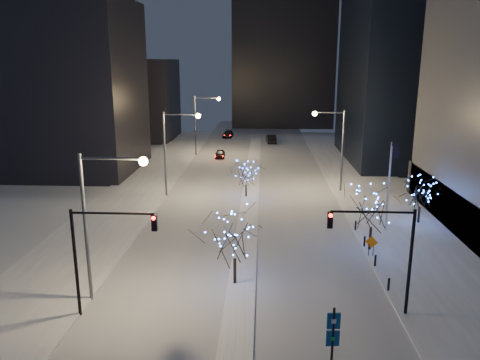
# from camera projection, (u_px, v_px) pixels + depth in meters

# --- Properties ---
(ground) EXTENTS (160.00, 160.00, 0.00)m
(ground) POSITION_uv_depth(u_px,v_px,m) (238.00, 319.00, 29.04)
(ground) COLOR silver
(ground) RESTS_ON ground
(road) EXTENTS (20.00, 130.00, 0.02)m
(road) POSITION_uv_depth(u_px,v_px,m) (252.00, 180.00, 62.92)
(road) COLOR silver
(road) RESTS_ON ground
(median) EXTENTS (2.00, 80.00, 0.15)m
(median) POSITION_uv_depth(u_px,v_px,m) (251.00, 190.00, 58.07)
(median) COLOR white
(median) RESTS_ON ground
(east_sidewalk) EXTENTS (10.00, 90.00, 0.15)m
(east_sidewalk) POSITION_uv_depth(u_px,v_px,m) (395.00, 218.00, 47.67)
(east_sidewalk) COLOR white
(east_sidewalk) RESTS_ON ground
(west_sidewalk) EXTENTS (8.00, 90.00, 0.15)m
(west_sidewalk) POSITION_uv_depth(u_px,v_px,m) (115.00, 213.00, 49.05)
(west_sidewalk) COLOR white
(west_sidewalk) RESTS_ON ground
(filler_west_near) EXTENTS (22.00, 18.00, 24.00)m
(filler_west_near) POSITION_uv_depth(u_px,v_px,m) (56.00, 87.00, 66.15)
(filler_west_near) COLOR black
(filler_west_near) RESTS_ON ground
(filler_west_far) EXTENTS (18.00, 16.00, 16.00)m
(filler_west_far) POSITION_uv_depth(u_px,v_px,m) (130.00, 99.00, 96.08)
(filler_west_far) COLOR black
(filler_west_far) RESTS_ON ground
(horizon_block) EXTENTS (24.00, 14.00, 42.00)m
(horizon_block) POSITION_uv_depth(u_px,v_px,m) (283.00, 38.00, 112.66)
(horizon_block) COLOR black
(horizon_block) RESTS_ON ground
(street_lamp_w_near) EXTENTS (4.40, 0.56, 10.00)m
(street_lamp_w_near) POSITION_uv_depth(u_px,v_px,m) (100.00, 208.00, 29.81)
(street_lamp_w_near) COLOR #595E66
(street_lamp_w_near) RESTS_ON ground
(street_lamp_w_mid) EXTENTS (4.40, 0.56, 10.00)m
(street_lamp_w_mid) POSITION_uv_depth(u_px,v_px,m) (173.00, 142.00, 54.01)
(street_lamp_w_mid) COLOR #595E66
(street_lamp_w_mid) RESTS_ON ground
(street_lamp_w_far) EXTENTS (4.40, 0.56, 10.00)m
(street_lamp_w_far) POSITION_uv_depth(u_px,v_px,m) (201.00, 117.00, 78.21)
(street_lamp_w_far) COLOR #595E66
(street_lamp_w_far) RESTS_ON ground
(street_lamp_east) EXTENTS (3.90, 0.56, 10.00)m
(street_lamp_east) POSITION_uv_depth(u_px,v_px,m) (335.00, 140.00, 56.02)
(street_lamp_east) COLOR #595E66
(street_lamp_east) RESTS_ON ground
(traffic_signal_west) EXTENTS (5.26, 0.43, 7.00)m
(traffic_signal_west) POSITION_uv_depth(u_px,v_px,m) (99.00, 245.00, 28.27)
(traffic_signal_west) COLOR black
(traffic_signal_west) RESTS_ON ground
(traffic_signal_east) EXTENTS (5.26, 0.43, 7.00)m
(traffic_signal_east) POSITION_uv_depth(u_px,v_px,m) (386.00, 244.00, 28.41)
(traffic_signal_east) COLOR black
(traffic_signal_east) RESTS_ON ground
(flagpoles) EXTENTS (1.35, 2.60, 8.00)m
(flagpoles) POSITION_uv_depth(u_px,v_px,m) (390.00, 179.00, 43.92)
(flagpoles) COLOR silver
(flagpoles) RESTS_ON east_sidewalk
(bollards) EXTENTS (0.16, 12.16, 0.90)m
(bollards) POSITION_uv_depth(u_px,v_px,m) (370.00, 250.00, 38.09)
(bollards) COLOR black
(bollards) RESTS_ON east_sidewalk
(car_near) EXTENTS (1.75, 4.01, 1.34)m
(car_near) POSITION_uv_depth(u_px,v_px,m) (220.00, 154.00, 77.56)
(car_near) COLOR black
(car_near) RESTS_ON ground
(car_mid) EXTENTS (2.17, 5.13, 1.65)m
(car_mid) POSITION_uv_depth(u_px,v_px,m) (271.00, 139.00, 91.86)
(car_mid) COLOR black
(car_mid) RESTS_ON ground
(car_far) EXTENTS (2.23, 4.93, 1.40)m
(car_far) POSITION_uv_depth(u_px,v_px,m) (228.00, 134.00, 98.57)
(car_far) COLOR black
(car_far) RESTS_ON ground
(holiday_tree_median_near) EXTENTS (5.87, 5.87, 5.63)m
(holiday_tree_median_near) POSITION_uv_depth(u_px,v_px,m) (235.00, 236.00, 32.64)
(holiday_tree_median_near) COLOR black
(holiday_tree_median_near) RESTS_ON median
(holiday_tree_median_far) EXTENTS (4.03, 4.03, 4.22)m
(holiday_tree_median_far) POSITION_uv_depth(u_px,v_px,m) (246.00, 174.00, 54.34)
(holiday_tree_median_far) COLOR black
(holiday_tree_median_far) RESTS_ON median
(holiday_tree_plaza_near) EXTENTS (5.64, 5.64, 5.80)m
(holiday_tree_plaza_near) POSITION_uv_depth(u_px,v_px,m) (372.00, 207.00, 38.60)
(holiday_tree_plaza_near) COLOR black
(holiday_tree_plaza_near) RESTS_ON east_sidewalk
(holiday_tree_plaza_far) EXTENTS (4.00, 4.00, 4.52)m
(holiday_tree_plaza_far) POSITION_uv_depth(u_px,v_px,m) (421.00, 194.00, 45.41)
(holiday_tree_plaza_far) COLOR black
(holiday_tree_plaza_far) RESTS_ON east_sidewalk
(wayfinding_sign) EXTENTS (0.67, 0.15, 3.78)m
(wayfinding_sign) POSITION_uv_depth(u_px,v_px,m) (333.00, 334.00, 23.33)
(wayfinding_sign) COLOR black
(wayfinding_sign) RESTS_ON ground
(construction_sign) EXTENTS (0.99, 0.38, 1.70)m
(construction_sign) POSITION_uv_depth(u_px,v_px,m) (371.00, 244.00, 37.92)
(construction_sign) COLOR black
(construction_sign) RESTS_ON east_sidewalk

